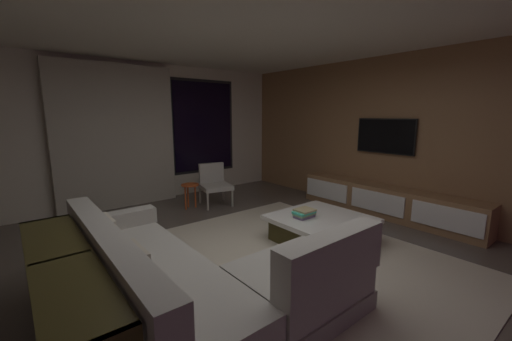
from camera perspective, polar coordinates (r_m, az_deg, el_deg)
name	(u,v)px	position (r m, az deg, el deg)	size (l,w,h in m)	color
floor	(264,267)	(3.68, 1.43, -17.49)	(9.20, 9.20, 0.00)	#564C44
back_wall_with_window	(141,134)	(6.43, -20.48, 6.39)	(6.60, 0.30, 2.70)	beige
media_wall	(403,137)	(5.75, 25.54, 5.69)	(0.12, 7.80, 2.70)	#8E6642
ceiling	(265,13)	(3.40, 1.66, 27.17)	(8.20, 8.20, 0.00)	beige
area_rug	(292,261)	(3.82, 6.61, -16.31)	(3.20, 3.80, 0.01)	beige
sectional_couch	(191,280)	(2.91, -11.88, -19.31)	(1.98, 2.50, 0.82)	gray
coffee_table	(321,229)	(4.32, 11.88, -10.58)	(1.16, 1.16, 0.36)	#3D3517
book_stack_on_coffee_table	(304,213)	(4.19, 8.93, -7.81)	(0.29, 0.22, 0.11)	slate
accent_chair_near_window	(214,182)	(5.98, -7.77, -2.12)	(0.65, 0.67, 0.78)	#B2ADA0
side_stool	(190,189)	(5.78, -12.15, -3.30)	(0.32, 0.32, 0.46)	#BF4C1E
media_console	(386,202)	(5.69, 22.94, -5.40)	(0.46, 3.10, 0.52)	#8E6642
mounted_tv	(385,136)	(5.76, 22.82, 5.90)	(0.05, 1.03, 0.60)	black
console_table_behind_couch	(66,299)	(2.74, -31.72, -19.59)	(0.40, 2.10, 0.74)	#3D3517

